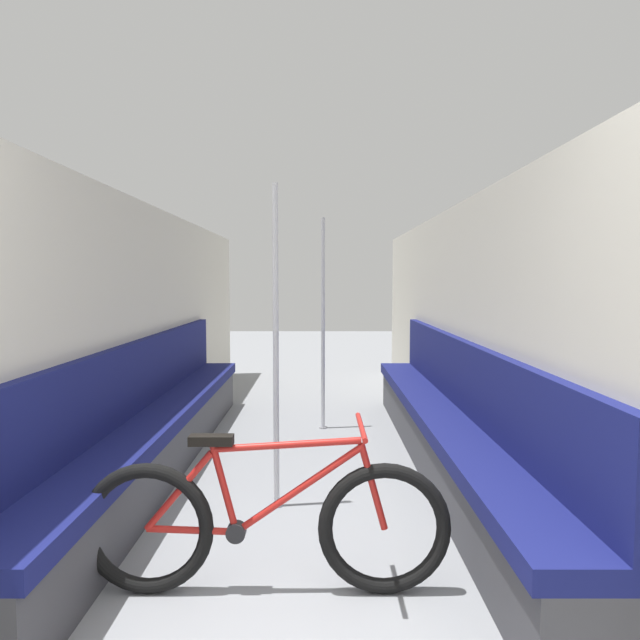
# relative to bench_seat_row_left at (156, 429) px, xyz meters

# --- Properties ---
(wall_left) EXTENTS (0.10, 9.19, 2.06)m
(wall_left) POSITION_rel_bench_seat_row_left_xyz_m (-0.22, -0.05, 0.70)
(wall_left) COLOR beige
(wall_left) RESTS_ON ground
(wall_right) EXTENTS (0.10, 9.19, 2.06)m
(wall_right) POSITION_rel_bench_seat_row_left_xyz_m (2.38, -0.05, 0.70)
(wall_right) COLOR beige
(wall_right) RESTS_ON ground
(bench_seat_row_left) EXTENTS (0.40, 4.74, 1.00)m
(bench_seat_row_left) POSITION_rel_bench_seat_row_left_xyz_m (0.00, 0.00, 0.00)
(bench_seat_row_left) COLOR #3D3D42
(bench_seat_row_left) RESTS_ON ground
(bench_seat_row_right) EXTENTS (0.40, 4.74, 1.00)m
(bench_seat_row_right) POSITION_rel_bench_seat_row_left_xyz_m (2.16, 0.00, 0.00)
(bench_seat_row_right) COLOR #3D3D42
(bench_seat_row_right) RESTS_ON ground
(bicycle) EXTENTS (1.70, 0.46, 0.79)m
(bicycle) POSITION_rel_bench_seat_row_left_xyz_m (0.97, -1.66, -0.01)
(bicycle) COLOR black
(bicycle) RESTS_ON ground
(grab_pole_near) EXTENTS (0.08, 0.08, 2.04)m
(grab_pole_near) POSITION_rel_bench_seat_row_left_xyz_m (1.25, 1.29, 0.66)
(grab_pole_near) COLOR gray
(grab_pole_near) RESTS_ON ground
(grab_pole_far) EXTENTS (0.08, 0.08, 2.04)m
(grab_pole_far) POSITION_rel_bench_seat_row_left_xyz_m (0.94, -0.64, 0.66)
(grab_pole_far) COLOR gray
(grab_pole_far) RESTS_ON ground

